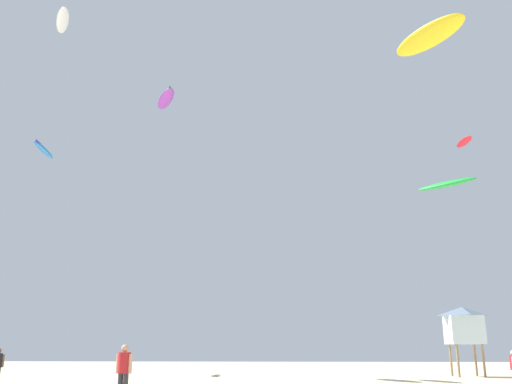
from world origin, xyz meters
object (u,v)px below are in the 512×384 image
Objects in this scene: kite_aloft_3 at (447,184)px; kite_aloft_6 at (166,99)px; kite_aloft_4 at (464,142)px; lifeguard_tower at (463,325)px; person_foreground at (124,368)px; kite_aloft_5 at (429,36)px; kite_aloft_2 at (63,20)px; kite_aloft_0 at (44,150)px.

kite_aloft_6 is at bearing -177.04° from kite_aloft_3.
kite_aloft_4 is 26.34m from kite_aloft_6.
lifeguard_tower is at bearing -93.26° from kite_aloft_3.
kite_aloft_4 is (4.77, 10.55, 15.98)m from lifeguard_tower.
person_foreground is 0.43× the size of lifeguard_tower.
kite_aloft_5 reaches higher than lifeguard_tower.
kite_aloft_5 is 1.18× the size of kite_aloft_6.
person_foreground is at bearing -132.04° from kite_aloft_3.
person_foreground is at bearing -57.69° from kite_aloft_2.
kite_aloft_6 reaches higher than kite_aloft_0.
kite_aloft_4 reaches higher than lifeguard_tower.
kite_aloft_6 is at bearing -15.86° from kite_aloft_2.
kite_aloft_3 is (30.13, -3.78, -4.48)m from kite_aloft_0.
kite_aloft_3 reaches higher than lifeguard_tower.
kite_aloft_4 is 0.77× the size of kite_aloft_6.
lifeguard_tower is at bearing 0.44° from kite_aloft_6.
kite_aloft_4 is (33.45, 8.03, -8.15)m from kite_aloft_2.
kite_aloft_0 is at bearing 172.84° from kite_aloft_3.
kite_aloft_5 is (-3.16, -9.46, 14.51)m from lifeguard_tower.
lifeguard_tower is at bearing -8.75° from kite_aloft_0.
person_foreground is 22.42m from kite_aloft_5.
person_foreground is at bearing -133.33° from lifeguard_tower.
kite_aloft_4 reaches higher than kite_aloft_3.
lifeguard_tower is 1.02× the size of kite_aloft_2.
kite_aloft_2 is at bearing -166.50° from kite_aloft_4.
lifeguard_tower is 33.43m from kite_aloft_0.
kite_aloft_4 is at bearing 68.39° from kite_aloft_5.
lifeguard_tower reaches higher than person_foreground.
kite_aloft_3 is at bearing -24.78° from person_foreground.
kite_aloft_0 is 0.87× the size of kite_aloft_5.
lifeguard_tower is 9.37m from kite_aloft_3.
kite_aloft_2 is at bearing 176.68° from kite_aloft_3.
lifeguard_tower is 37.56m from kite_aloft_2.
kite_aloft_0 is at bearing 152.37° from kite_aloft_5.
kite_aloft_4 is at bearing 13.50° from kite_aloft_2.
kite_aloft_2 is at bearing -56.30° from kite_aloft_0.
kite_aloft_5 reaches higher than person_foreground.
kite_aloft_0 is 10.63m from kite_aloft_2.
kite_aloft_0 is 1.03× the size of kite_aloft_6.
kite_aloft_5 is at bearing -42.14° from person_foreground.
kite_aloft_0 is 30.40m from kite_aloft_5.
kite_aloft_0 reaches higher than kite_aloft_3.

